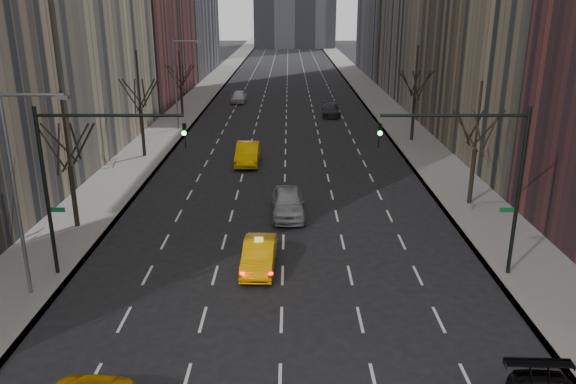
{
  "coord_description": "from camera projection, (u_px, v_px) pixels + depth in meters",
  "views": [
    {
      "loc": [
        0.3,
        -12.29,
        12.33
      ],
      "look_at": [
        0.26,
        14.16,
        3.5
      ],
      "focal_mm": 35.0,
      "sensor_mm": 36.0,
      "label": 1
    }
  ],
  "objects": [
    {
      "name": "far_car_white",
      "position": [
        239.0,
        97.0,
        74.4
      ],
      "size": [
        1.99,
        4.64,
        1.56
      ],
      "primitive_type": "imported",
      "rotation": [
        0.0,
        0.0,
        -0.03
      ],
      "color": "silver",
      "rests_on": "ground"
    },
    {
      "name": "tree_lw_c",
      "position": [
        141.0,
        110.0,
        46.55
      ],
      "size": [
        3.36,
        3.5,
        8.74
      ],
      "color": "black",
      "rests_on": "ground"
    },
    {
      "name": "far_taxi",
      "position": [
        248.0,
        153.0,
        45.67
      ],
      "size": [
        1.8,
        5.17,
        1.7
      ],
      "primitive_type": "imported",
      "rotation": [
        0.0,
        0.0,
        -0.0
      ],
      "color": "#FFB905",
      "rests_on": "ground"
    },
    {
      "name": "tree_rw_b",
      "position": [
        475.0,
        149.0,
        35.23
      ],
      "size": [
        3.36,
        3.5,
        7.82
      ],
      "color": "black",
      "rests_on": "ground"
    },
    {
      "name": "far_suv_grey",
      "position": [
        331.0,
        110.0,
        65.51
      ],
      "size": [
        2.23,
        5.07,
        1.45
      ],
      "primitive_type": "imported",
      "rotation": [
        0.0,
        0.0,
        -0.04
      ],
      "color": "#29292D",
      "rests_on": "ground"
    },
    {
      "name": "streetlight_far",
      "position": [
        178.0,
        75.0,
        56.48
      ],
      "size": [
        2.83,
        0.22,
        9.0
      ],
      "color": "slate",
      "rests_on": "ground"
    },
    {
      "name": "silver_sedan_ahead",
      "position": [
        288.0,
        203.0,
        34.34
      ],
      "size": [
        2.16,
        4.99,
        1.68
      ],
      "primitive_type": "imported",
      "rotation": [
        0.0,
        0.0,
        0.04
      ],
      "color": "#989AA0",
      "rests_on": "ground"
    },
    {
      "name": "sidewalk_left",
      "position": [
        203.0,
        93.0,
        81.95
      ],
      "size": [
        4.5,
        320.0,
        0.15
      ],
      "primitive_type": "cube",
      "color": "slate",
      "rests_on": "ground"
    },
    {
      "name": "tree_rw_c",
      "position": [
        414.0,
        99.0,
        52.2
      ],
      "size": [
        3.36,
        3.5,
        8.74
      ],
      "color": "black",
      "rests_on": "ground"
    },
    {
      "name": "taxi_sedan",
      "position": [
        259.0,
        255.0,
        27.43
      ],
      "size": [
        1.66,
        4.39,
        1.43
      ],
      "primitive_type": "imported",
      "rotation": [
        0.0,
        0.0,
        -0.04
      ],
      "color": "#FFAB05",
      "rests_on": "ground"
    },
    {
      "name": "traffic_mast_right",
      "position": [
        485.0,
        165.0,
        25.19
      ],
      "size": [
        6.69,
        0.39,
        8.0
      ],
      "color": "black",
      "rests_on": "ground"
    },
    {
      "name": "streetlight_near",
      "position": [
        21.0,
        175.0,
        23.28
      ],
      "size": [
        2.83,
        0.22,
        9.0
      ],
      "color": "slate",
      "rests_on": "ground"
    },
    {
      "name": "tree_lw_b",
      "position": [
        70.0,
        167.0,
        31.47
      ],
      "size": [
        3.36,
        3.5,
        7.82
      ],
      "color": "black",
      "rests_on": "ground"
    },
    {
      "name": "traffic_mast_left",
      "position": [
        80.0,
        165.0,
        25.21
      ],
      "size": [
        6.69,
        0.39,
        8.0
      ],
      "color": "black",
      "rests_on": "ground"
    },
    {
      "name": "sidewalk_right",
      "position": [
        371.0,
        93.0,
        81.91
      ],
      "size": [
        4.5,
        320.0,
        0.15
      ],
      "primitive_type": "cube",
      "color": "slate",
      "rests_on": "ground"
    },
    {
      "name": "tree_lw_d",
      "position": [
        181.0,
        86.0,
        63.77
      ],
      "size": [
        3.36,
        3.5,
        7.36
      ],
      "color": "black",
      "rests_on": "ground"
    }
  ]
}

